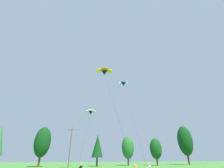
{
  "coord_description": "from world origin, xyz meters",
  "views": [
    {
      "loc": [
        -5.92,
        -0.66,
        2.37
      ],
      "look_at": [
        0.04,
        24.99,
        14.9
      ],
      "focal_mm": 25.04,
      "sensor_mm": 36.0,
      "label": 1
    }
  ],
  "objects_px": {
    "parafoil_kite_mid_orange": "(104,71)",
    "parafoil_kite_far_blue_white": "(123,83)",
    "parafoil_kite_high_white": "(91,112)",
    "utility_pole": "(70,146)"
  },
  "relations": [
    {
      "from": "parafoil_kite_mid_orange",
      "to": "parafoil_kite_far_blue_white",
      "type": "xyz_separation_m",
      "value": [
        7.68,
        11.16,
        3.17
      ]
    },
    {
      "from": "parafoil_kite_high_white",
      "to": "parafoil_kite_far_blue_white",
      "type": "height_order",
      "value": "parafoil_kite_far_blue_white"
    },
    {
      "from": "parafoil_kite_high_white",
      "to": "parafoil_kite_mid_orange",
      "type": "xyz_separation_m",
      "value": [
        0.84,
        -17.3,
        4.22
      ]
    },
    {
      "from": "utility_pole",
      "to": "parafoil_kite_far_blue_white",
      "type": "xyz_separation_m",
      "value": [
        13.4,
        -9.31,
        16.64
      ]
    },
    {
      "from": "parafoil_kite_mid_orange",
      "to": "parafoil_kite_far_blue_white",
      "type": "height_order",
      "value": "parafoil_kite_far_blue_white"
    },
    {
      "from": "parafoil_kite_far_blue_white",
      "to": "parafoil_kite_high_white",
      "type": "bearing_deg",
      "value": 144.24
    },
    {
      "from": "parafoil_kite_high_white",
      "to": "parafoil_kite_mid_orange",
      "type": "relative_size",
      "value": 1.2
    },
    {
      "from": "utility_pole",
      "to": "parafoil_kite_mid_orange",
      "type": "xyz_separation_m",
      "value": [
        5.73,
        -20.47,
        13.47
      ]
    },
    {
      "from": "parafoil_kite_high_white",
      "to": "parafoil_kite_far_blue_white",
      "type": "bearing_deg",
      "value": -35.76
    },
    {
      "from": "parafoil_kite_high_white",
      "to": "parafoil_kite_far_blue_white",
      "type": "xyz_separation_m",
      "value": [
        8.52,
        -6.13,
        7.39
      ]
    }
  ]
}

